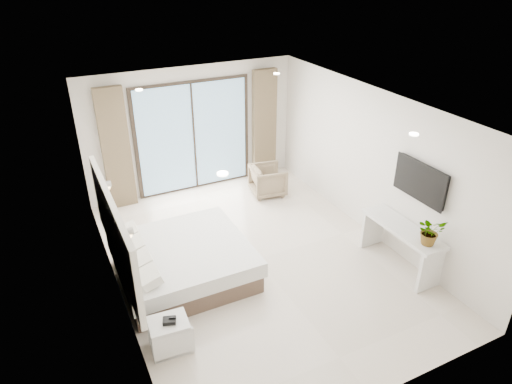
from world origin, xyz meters
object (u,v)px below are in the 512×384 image
(bed, at_px, (183,262))
(armchair, at_px, (268,179))
(console_desk, at_px, (401,238))
(nightstand, at_px, (170,335))

(bed, bearing_deg, armchair, 37.26)
(bed, distance_m, armchair, 3.24)
(console_desk, distance_m, armchair, 3.36)
(armchair, bearing_deg, bed, 136.74)
(bed, xyz_separation_m, nightstand, (-0.64, -1.38, -0.07))
(bed, relative_size, nightstand, 3.79)
(nightstand, distance_m, armchair, 4.64)
(nightstand, relative_size, armchair, 0.76)
(nightstand, xyz_separation_m, armchair, (3.21, 3.34, 0.12))
(bed, distance_m, nightstand, 1.52)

